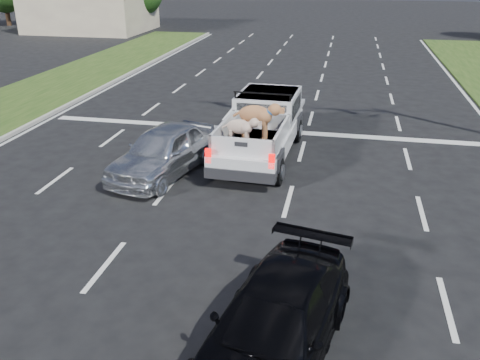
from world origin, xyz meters
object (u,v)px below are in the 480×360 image
object	(u,v)px
pickup_truck	(261,127)
silver_sedan	(164,151)
black_coupe	(274,324)
traffic_signal	(480,3)

from	to	relation	value
pickup_truck	silver_sedan	bearing A→B (deg)	-138.62
black_coupe	traffic_signal	bearing A→B (deg)	79.63
traffic_signal	pickup_truck	world-z (taller)	traffic_signal
traffic_signal	silver_sedan	size ratio (longest dim) A/B	2.08
pickup_truck	black_coupe	size ratio (longest dim) A/B	1.28
traffic_signal	black_coupe	xyz separation A→B (m)	(-5.00, -12.43, -4.07)
traffic_signal	silver_sedan	xyz separation A→B (m)	(-9.40, -5.32, -3.98)
black_coupe	silver_sedan	bearing A→B (deg)	133.30
pickup_truck	silver_sedan	size ratio (longest dim) A/B	1.32
pickup_truck	silver_sedan	distance (m)	3.41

